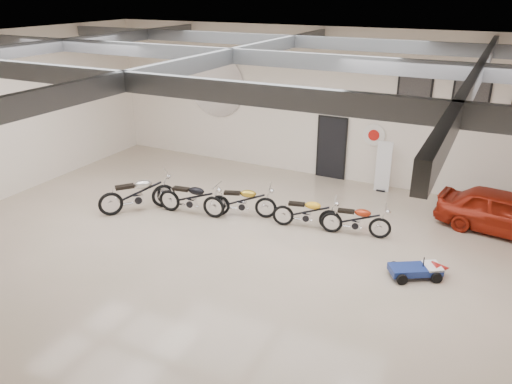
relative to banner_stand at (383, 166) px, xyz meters
The scene contains 18 objects.
floor 6.06m from the banner_stand, 113.50° to the right, with size 16.00×12.00×0.01m, color #B9A28D.
ceiling 7.28m from the banner_stand, 113.50° to the right, with size 16.00×12.00×0.01m, color slate.
back_wall 2.94m from the banner_stand, 168.19° to the left, with size 16.00×0.02×5.00m, color silver.
left_wall 11.87m from the banner_stand, 152.11° to the right, with size 0.02×12.00×5.00m, color silver.
ceiling_beams 7.14m from the banner_stand, 113.50° to the right, with size 15.80×11.80×0.32m, color #505457, non-canonical shape.
door 1.95m from the banner_stand, 166.62° to the left, with size 0.92×0.08×2.10m, color black.
logo_plaque 6.69m from the banner_stand, behind, with size 2.30×0.06×1.16m, color silver, non-canonical shape.
poster_left 2.36m from the banner_stand, 37.07° to the left, with size 1.05×0.08×1.35m, color black, non-canonical shape.
poster_mid 3.17m from the banner_stand, 11.76° to the left, with size 1.05×0.08×1.35m, color black, non-canonical shape.
oil_sign 1.07m from the banner_stand, 137.50° to the left, with size 0.72×0.10×0.72m, color white, non-canonical shape.
banner_stand is the anchor object (origin of this frame).
motorcycle_silver 7.71m from the banner_stand, 141.60° to the right, with size 2.20×0.68×1.14m, color silver, non-canonical shape.
motorcycle_black 6.21m from the banner_stand, 136.55° to the right, with size 2.02×0.63×1.05m, color silver, non-canonical shape.
motorcycle_gold 4.88m from the banner_stand, 129.70° to the right, with size 1.93×0.60×1.00m, color silver, non-canonical shape.
motorcycle_yellow 3.82m from the banner_stand, 108.52° to the right, with size 1.84×0.57×0.95m, color silver, non-canonical shape.
motorcycle_red 3.46m from the banner_stand, 87.91° to the right, with size 1.81×0.56×0.94m, color silver, non-canonical shape.
go_kart 5.24m from the banner_stand, 66.95° to the right, with size 1.42×0.64×0.51m, color navy, non-canonical shape.
vintage_car 3.92m from the banner_stand, 22.57° to the right, with size 3.44×1.39×1.17m, color maroon.
Camera 1 is at (5.48, -9.73, 6.15)m, focal length 35.00 mm.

